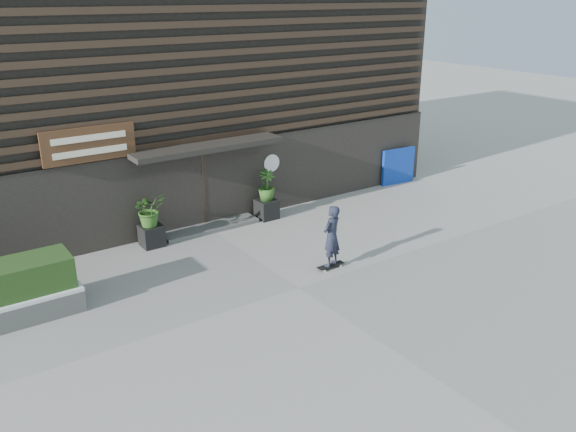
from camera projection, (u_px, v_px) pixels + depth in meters
ground at (299, 288)px, 14.29m from camera, size 80.00×80.00×0.00m
entrance_step at (210, 227)px, 17.81m from camera, size 3.00×0.80×0.12m
planter_pot_left at (152, 236)px, 16.56m from camera, size 0.60×0.60×0.60m
bamboo_left at (149, 209)px, 16.28m from camera, size 0.86×0.75×0.96m
planter_pot_right at (267, 209)px, 18.58m from camera, size 0.60×0.60×0.60m
bamboo_right at (266, 185)px, 18.30m from camera, size 0.54×0.54×0.96m
blue_tarp at (398, 166)px, 21.82m from camera, size 1.41×0.24×1.31m
building at (132, 74)px, 20.54m from camera, size 18.00×11.00×8.00m
skateboarder at (332, 236)px, 14.99m from camera, size 0.78×0.55×1.70m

